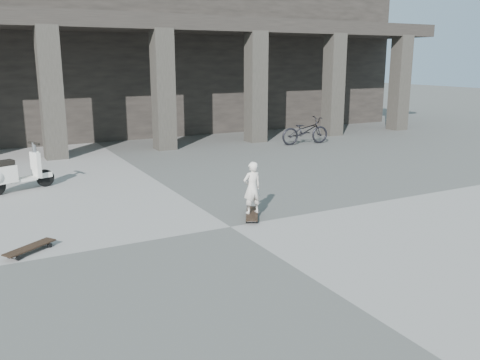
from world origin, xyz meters
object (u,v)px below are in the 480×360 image
bicycle (305,131)px  scooter (9,174)px  longboard (252,214)px  child (252,188)px  skateboard_spare (30,248)px

bicycle → scooter: bearing=109.2°
longboard → scooter: scooter is taller
longboard → child: bearing=-33.5°
longboard → scooter: size_ratio=0.61×
scooter → bicycle: scooter is taller
scooter → child: bearing=-66.3°
child → scooter: bearing=-46.5°
child → bicycle: child is taller
skateboard_spare → bicycle: 12.10m
longboard → skateboard_spare: 4.02m
longboard → child: child is taller
skateboard_spare → bicycle: bearing=-0.9°
longboard → skateboard_spare: skateboard_spare is taller
skateboard_spare → scooter: bearing=54.9°
longboard → bicycle: 9.08m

